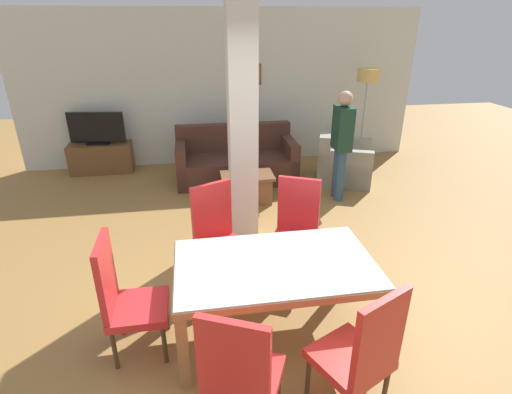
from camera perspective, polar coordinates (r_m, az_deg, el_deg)
ground_plane at (r=3.73m, az=2.52°, el=-18.64°), size 18.00×18.00×0.00m
back_wall at (r=7.47m, az=-4.76°, el=15.12°), size 7.20×0.09×2.70m
divider_pillar at (r=4.61m, az=-1.94°, el=9.38°), size 0.32×0.32×2.70m
dining_table at (r=3.36m, az=2.71°, el=-11.33°), size 1.63×0.98×0.73m
dining_chair_head_left at (r=3.39m, az=-18.22°, el=-13.28°), size 0.46×0.46×1.05m
dining_chair_far_left at (r=4.06m, az=-5.44°, el=-5.24°), size 0.61×0.61×1.05m
dining_chair_near_left at (r=2.68m, az=-2.33°, el=-23.94°), size 0.61×0.61×1.05m
dining_chair_near_right at (r=2.88m, az=14.86°, el=-20.62°), size 0.61×0.61×1.05m
dining_chair_far_right at (r=4.18m, az=5.71°, el=-4.34°), size 0.61×0.61×1.05m
sofa at (r=6.78m, az=-2.88°, el=5.01°), size 1.97×0.92×0.88m
armchair at (r=6.87m, az=12.16°, el=4.68°), size 1.11×1.12×0.84m
coffee_table at (r=5.93m, az=-1.26°, el=1.35°), size 0.77×0.49×0.43m
bottle at (r=5.77m, az=-1.14°, el=3.83°), size 0.06×0.06×0.22m
tv_stand at (r=7.61m, az=-21.20°, el=5.23°), size 1.06×0.40×0.52m
tv_screen at (r=7.46m, az=-21.82°, el=9.05°), size 0.95×0.25×0.55m
floor_lamp at (r=7.49m, az=15.63°, el=15.31°), size 0.38×0.38×1.73m
standing_person at (r=5.95m, az=12.15°, el=8.06°), size 0.25×0.39×1.61m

